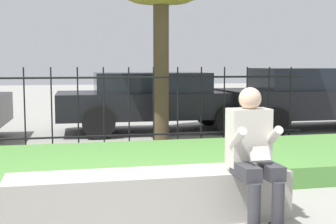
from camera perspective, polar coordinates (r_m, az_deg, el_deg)
ground_plane at (r=4.57m, az=-1.34°, el=-12.98°), size 60.00×60.00×0.00m
stone_bench at (r=4.50m, az=-2.17°, el=-10.54°), size 2.65×0.53×0.46m
person_seated_reader at (r=4.36m, az=10.34°, el=-4.61°), size 0.42×0.73×1.26m
grass_berm at (r=6.33m, az=-4.66°, el=-6.46°), size 8.70×2.37×0.26m
iron_fence at (r=7.81m, az=-6.30°, el=0.45°), size 6.70×0.03×1.43m
car_parked_right at (r=11.21m, az=17.28°, el=1.78°), size 4.34×1.94×1.39m
car_parked_center at (r=10.22m, az=-1.36°, el=1.55°), size 4.41×1.91×1.29m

